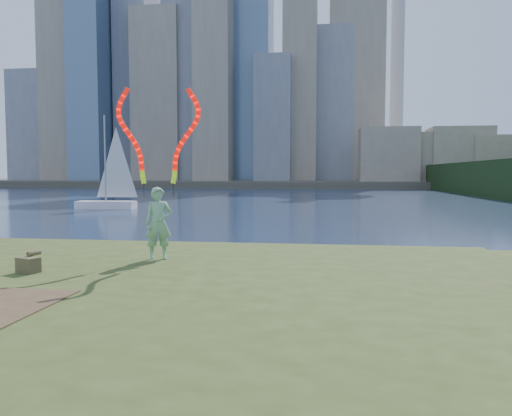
# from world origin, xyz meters

# --- Properties ---
(ground) EXTENTS (320.00, 320.00, 0.00)m
(ground) POSITION_xyz_m (0.00, 0.00, 0.00)
(ground) COLOR #192640
(ground) RESTS_ON ground
(grassy_knoll) EXTENTS (20.00, 18.00, 0.80)m
(grassy_knoll) POSITION_xyz_m (0.00, -2.30, 0.34)
(grassy_knoll) COLOR #344318
(grassy_knoll) RESTS_ON ground
(far_shore) EXTENTS (320.00, 40.00, 1.20)m
(far_shore) POSITION_xyz_m (0.00, 95.00, 0.60)
(far_shore) COLOR #484335
(far_shore) RESTS_ON ground
(observation_tower) EXTENTS (10.00, 10.00, 58.00)m
(observation_tower) POSITION_xyz_m (18.00, 102.00, 39.11)
(observation_tower) COLOR silver
(observation_tower) RESTS_ON far_shore
(woman_with_ribbons) EXTENTS (1.86, 0.81, 3.93)m
(woman_with_ribbons) POSITION_xyz_m (-0.36, 1.29, 2.23)
(woman_with_ribbons) COLOR #217F32
(woman_with_ribbons) RESTS_ON grassy_knoll
(canvas_bag) EXTENTS (0.46, 0.52, 0.38)m
(canvas_bag) POSITION_xyz_m (-2.27, -0.43, 0.95)
(canvas_bag) COLOR #4F4C27
(canvas_bag) RESTS_ON grassy_knoll
(sailboat) EXTENTS (4.59, 1.62, 6.92)m
(sailboat) POSITION_xyz_m (-12.75, 26.15, 1.19)
(sailboat) COLOR white
(sailboat) RESTS_ON ground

